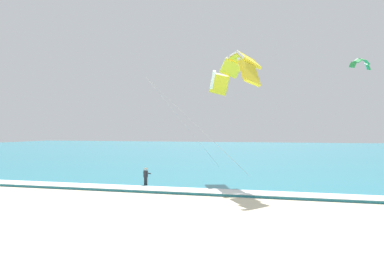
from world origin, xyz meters
The scene contains 7 objects.
ground_plane centered at (0.00, 0.00, 0.00)m, with size 200.00×200.00×0.00m, color beige.
sea centered at (0.00, 70.09, 0.10)m, with size 200.00×120.00×0.20m, color teal.
surf_foam centered at (0.00, 11.09, 0.22)m, with size 200.00×2.18×0.04m, color white.
surfboard centered at (-5.94, 12.96, 0.03)m, with size 0.91×1.46×0.09m.
kitesurfer centered at (-5.93, 12.98, 0.94)m, with size 0.64×0.64×1.69m.
kite_primary centered at (1.26, 17.03, 10.49)m, with size 9.94×8.96×10.77m.
kite_distant centered at (14.69, 38.09, 13.90)m, with size 3.09×3.32×1.48m.
Camera 1 is at (6.97, -18.42, 4.94)m, focal length 36.72 mm.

